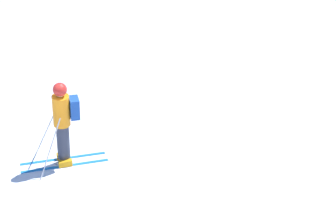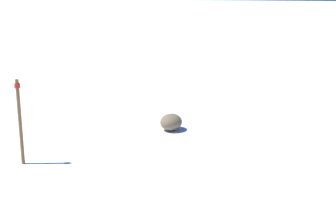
# 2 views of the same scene
# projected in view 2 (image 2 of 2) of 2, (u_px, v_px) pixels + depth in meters

# --- Properties ---
(exposed_boulder_0) EXTENTS (0.74, 0.63, 0.48)m
(exposed_boulder_0) POSITION_uv_depth(u_px,v_px,m) (171.00, 122.00, 13.59)
(exposed_boulder_0) COLOR brown
(exposed_boulder_0) RESTS_ON ground
(trail_marker) EXTENTS (0.13, 0.13, 2.03)m
(trail_marker) POSITION_uv_depth(u_px,v_px,m) (20.00, 118.00, 10.75)
(trail_marker) COLOR brown
(trail_marker) RESTS_ON ground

